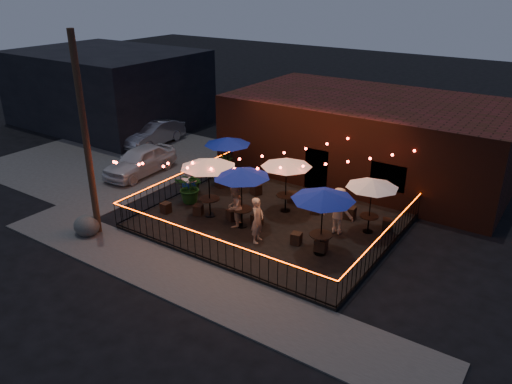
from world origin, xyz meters
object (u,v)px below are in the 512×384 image
cafe_table_1 (227,142)px  cafe_table_2 (241,173)px  cafe_table_0 (208,164)px  cooler (189,188)px  cafe_table_3 (286,163)px  cafe_table_4 (323,196)px  utility_pole (86,139)px  boulder (87,226)px  cafe_table_5 (372,184)px

cafe_table_1 → cafe_table_2: size_ratio=0.85×
cafe_table_0 → cooler: bearing=153.1°
cafe_table_2 → cooler: cafe_table_2 is taller
cafe_table_1 → cafe_table_2: bearing=-45.6°
cafe_table_0 → cafe_table_2: cafe_table_0 is taller
cafe_table_2 → cafe_table_3: 2.38m
cafe_table_0 → cooler: 3.06m
cafe_table_4 → utility_pole: bearing=-158.2°
cafe_table_4 → boulder: bearing=-156.5°
cafe_table_2 → cooler: (-3.81, 1.09, -1.91)m
utility_pole → cooler: utility_pole is taller
cafe_table_5 → cooler: (-8.30, -1.37, -1.66)m
boulder → cafe_table_0: bearing=50.8°
cafe_table_3 → cafe_table_5: (3.78, 0.19, -0.14)m
utility_pole → cafe_table_4: size_ratio=2.63×
cafe_table_0 → cafe_table_3: (2.42, 2.24, -0.16)m
cafe_table_5 → utility_pole: bearing=-147.0°
cafe_table_2 → cafe_table_4: (3.70, -0.15, 0.01)m
cafe_table_0 → cafe_table_3: 3.31m
cafe_table_2 → cafe_table_4: cafe_table_4 is taller
cafe_table_0 → cafe_table_1: cafe_table_0 is taller
boulder → utility_pole: bearing=61.7°
cafe_table_2 → boulder: (-4.92, -3.91, -2.10)m
cafe_table_2 → cafe_table_0: bearing=179.1°
cafe_table_3 → cooler: size_ratio=3.21×
cooler → cafe_table_3: bearing=35.2°
cafe_table_2 → cooler: size_ratio=3.46×
cafe_table_0 → cafe_table_5: cafe_table_0 is taller
cafe_table_0 → cafe_table_3: cafe_table_0 is taller
utility_pole → cafe_table_3: utility_pole is taller
utility_pole → cafe_table_4: 9.17m
cafe_table_1 → cafe_table_3: 3.93m
cafe_table_4 → cafe_table_0: bearing=178.1°
cafe_table_0 → boulder: (-3.21, -3.93, -2.14)m
cafe_table_1 → cafe_table_0: bearing=-66.0°
cafe_table_1 → cafe_table_4: size_ratio=0.81×
cooler → cafe_table_5: bearing=30.0°
cafe_table_2 → cafe_table_5: size_ratio=1.19×
cafe_table_3 → boulder: bearing=-132.4°
utility_pole → cafe_table_1: bearing=76.5°
utility_pole → cafe_table_5: size_ratio=3.26×
utility_pole → cafe_table_1: 7.06m
cafe_table_5 → boulder: bearing=-145.9°
boulder → cafe_table_3: bearing=47.6°
cafe_table_1 → cafe_table_2: 4.44m
cafe_table_0 → utility_pole: bearing=-130.3°
cafe_table_0 → cafe_table_2: (1.71, -0.03, -0.04)m
utility_pole → cafe_table_5: (9.20, 5.98, -1.76)m
cooler → boulder: 5.12m
utility_pole → cafe_table_3: bearing=46.8°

